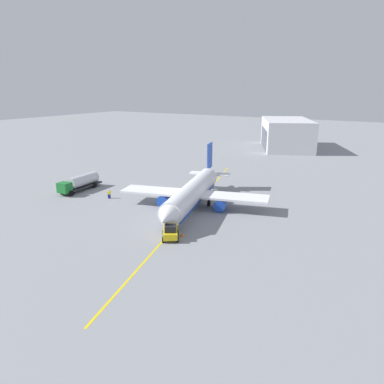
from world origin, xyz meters
TOP-DOWN VIEW (x-y plane):
  - ground_plane at (0.00, 0.00)m, footprint 400.00×400.00m
  - airplane at (-0.47, -0.13)m, footprint 31.90×26.95m
  - fuel_tanker at (1.93, -26.08)m, footprint 10.97×3.48m
  - pushback_tug at (13.48, 4.55)m, footprint 4.11×3.80m
  - refueling_worker at (3.08, -16.89)m, footprint 0.52×0.62m
  - safety_cone_nose at (11.83, 5.45)m, footprint 0.53×0.53m
  - distant_hangar at (-74.55, -6.45)m, footprint 32.65×25.97m
  - taxi_line_marking at (0.00, 0.00)m, footprint 68.76×19.23m

SIDE VIEW (x-z plane):
  - ground_plane at x=0.00m, z-range 0.00..0.00m
  - taxi_line_marking at x=0.00m, z-range 0.00..0.01m
  - safety_cone_nose at x=11.83m, z-range 0.00..0.58m
  - refueling_worker at x=3.08m, z-range -0.03..1.68m
  - pushback_tug at x=13.48m, z-range -0.09..2.11m
  - fuel_tanker at x=1.93m, z-range 0.16..3.31m
  - airplane at x=-0.47m, z-range -2.18..7.54m
  - distant_hangar at x=-74.55m, z-range -0.01..10.02m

